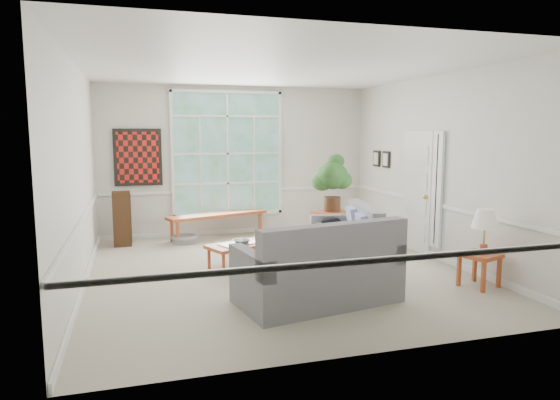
% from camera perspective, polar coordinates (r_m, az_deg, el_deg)
% --- Properties ---
extents(floor, '(5.50, 6.00, 0.01)m').
position_cam_1_polar(floor, '(7.62, -0.30, -8.11)').
color(floor, '#A89F8B').
rests_on(floor, ground).
extents(ceiling, '(5.50, 6.00, 0.02)m').
position_cam_1_polar(ceiling, '(7.39, -0.32, 14.92)').
color(ceiling, white).
rests_on(ceiling, ground).
extents(wall_back, '(5.50, 0.02, 3.00)m').
position_cam_1_polar(wall_back, '(10.27, -4.94, 4.49)').
color(wall_back, silver).
rests_on(wall_back, ground).
extents(wall_front, '(5.50, 0.02, 3.00)m').
position_cam_1_polar(wall_front, '(4.56, 10.12, 0.37)').
color(wall_front, silver).
rests_on(wall_front, ground).
extents(wall_left, '(0.02, 6.00, 3.00)m').
position_cam_1_polar(wall_left, '(7.11, -22.16, 2.52)').
color(wall_left, silver).
rests_on(wall_left, ground).
extents(wall_right, '(0.02, 6.00, 3.00)m').
position_cam_1_polar(wall_right, '(8.53, 17.78, 3.49)').
color(wall_right, silver).
rests_on(wall_right, ground).
extents(window_back, '(2.30, 0.08, 2.40)m').
position_cam_1_polar(window_back, '(10.18, -6.01, 5.29)').
color(window_back, white).
rests_on(window_back, wall_back).
extents(entry_door, '(0.08, 0.90, 2.10)m').
position_cam_1_polar(entry_door, '(9.05, 15.33, 0.95)').
color(entry_door, white).
rests_on(entry_door, floor).
extents(door_sidelight, '(0.08, 0.26, 1.90)m').
position_cam_1_polar(door_sidelight, '(8.51, 17.57, 1.13)').
color(door_sidelight, white).
rests_on(door_sidelight, wall_right).
extents(wall_art, '(0.90, 0.06, 1.10)m').
position_cam_1_polar(wall_art, '(10.01, -15.93, 4.71)').
color(wall_art, maroon).
rests_on(wall_art, wall_back).
extents(wall_frame_near, '(0.04, 0.26, 0.32)m').
position_cam_1_polar(wall_frame_near, '(10.00, 11.98, 4.55)').
color(wall_frame_near, black).
rests_on(wall_frame_near, wall_right).
extents(wall_frame_far, '(0.04, 0.26, 0.32)m').
position_cam_1_polar(wall_frame_far, '(10.36, 10.94, 4.68)').
color(wall_frame_far, black).
rests_on(wall_frame_far, wall_right).
extents(loveseat_right, '(1.19, 1.82, 0.91)m').
position_cam_1_polar(loveseat_right, '(8.17, 7.32, -3.78)').
color(loveseat_right, slate).
rests_on(loveseat_right, floor).
extents(loveseat_front, '(2.08, 1.33, 1.04)m').
position_cam_1_polar(loveseat_front, '(6.16, 4.30, -6.90)').
color(loveseat_front, slate).
rests_on(loveseat_front, floor).
extents(coffee_table, '(1.12, 0.88, 0.37)m').
position_cam_1_polar(coffee_table, '(7.81, -4.60, -6.31)').
color(coffee_table, '#AE4B24').
rests_on(coffee_table, floor).
extents(pewter_bowl, '(0.41, 0.41, 0.08)m').
position_cam_1_polar(pewter_bowl, '(7.77, -4.40, -4.69)').
color(pewter_bowl, '#97979C').
rests_on(pewter_bowl, coffee_table).
extents(window_bench, '(2.08, 1.03, 0.48)m').
position_cam_1_polar(window_bench, '(9.99, -7.11, -2.92)').
color(window_bench, '#AE4B24').
rests_on(window_bench, floor).
extents(end_table, '(0.79, 0.79, 0.61)m').
position_cam_1_polar(end_table, '(9.47, 6.14, -3.11)').
color(end_table, '#AE4B24').
rests_on(end_table, floor).
extents(houseplant, '(0.90, 0.90, 1.09)m').
position_cam_1_polar(houseplant, '(9.38, 6.01, 2.02)').
color(houseplant, '#295623').
rests_on(houseplant, end_table).
extents(side_table, '(0.58, 0.58, 0.46)m').
position_cam_1_polar(side_table, '(7.31, 21.79, -7.43)').
color(side_table, '#AE4B24').
rests_on(side_table, floor).
extents(table_lamp, '(0.36, 0.36, 0.60)m').
position_cam_1_polar(table_lamp, '(7.17, 22.33, -3.38)').
color(table_lamp, silver).
rests_on(table_lamp, side_table).
extents(pet_bed, '(0.57, 0.57, 0.14)m').
position_cam_1_polar(pet_bed, '(9.64, -10.86, -4.40)').
color(pet_bed, gray).
rests_on(pet_bed, floor).
extents(floor_speaker, '(0.32, 0.25, 1.01)m').
position_cam_1_polar(floor_speaker, '(9.59, -17.62, -2.05)').
color(floor_speaker, '#372010').
rests_on(floor_speaker, floor).
extents(cat, '(0.36, 0.26, 0.17)m').
position_cam_1_polar(cat, '(8.70, 5.87, -2.41)').
color(cat, black).
rests_on(cat, loveseat_right).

